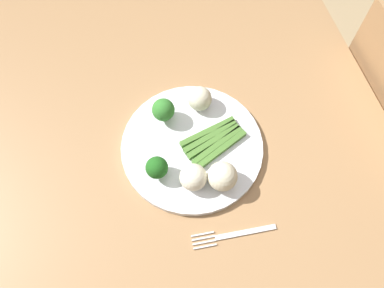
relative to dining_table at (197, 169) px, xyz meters
name	(u,v)px	position (x,y,z in m)	size (l,w,h in m)	color
ground_plane	(195,234)	(0.00, 0.00, -0.64)	(6.00, 6.00, 0.02)	tan
dining_table	(197,169)	(0.00, 0.00, 0.00)	(1.42, 0.86, 0.73)	#9E754C
plate	(192,147)	(0.01, 0.01, 0.11)	(0.30, 0.30, 0.01)	white
asparagus_bundle	(214,141)	(0.01, -0.04, 0.12)	(0.10, 0.14, 0.01)	#47752D
broccoli_back	(163,110)	(0.09, 0.05, 0.15)	(0.05, 0.05, 0.06)	#609E3D
broccoli_back_right	(157,168)	(-0.03, 0.09, 0.15)	(0.04, 0.04, 0.05)	#4C7F2B
cauliflower_front	(193,177)	(-0.07, 0.03, 0.14)	(0.05, 0.05, 0.05)	silver
cauliflower_edge	(200,99)	(0.10, -0.03, 0.14)	(0.05, 0.05, 0.05)	beige
cauliflower_near_fork	(222,176)	(-0.08, -0.03, 0.14)	(0.06, 0.06, 0.06)	beige
fork	(233,235)	(-0.19, -0.02, 0.10)	(0.03, 0.17, 0.00)	silver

